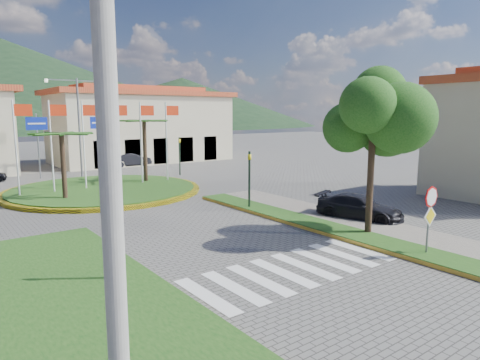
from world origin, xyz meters
TOP-DOWN VIEW (x-y plane):
  - ground at (0.00, 0.00)m, footprint 160.00×160.00m
  - sidewalk_right at (6.00, 2.00)m, footprint 4.00×28.00m
  - verge_right at (4.80, 2.00)m, footprint 1.60×28.00m
  - median_left at (-6.50, 6.00)m, footprint 5.00×14.00m
  - crosswalk at (0.00, 4.00)m, footprint 8.00×3.00m
  - roundabout_island at (0.00, 22.00)m, footprint 12.70×12.70m
  - stop_sign at (4.90, 1.96)m, footprint 0.80×0.11m
  - deciduous_tree at (5.50, 5.00)m, footprint 3.60×3.60m
  - utility_pole at (-7.50, 0.00)m, footprint 0.32×0.32m
  - traffic_light_left at (-5.20, 6.50)m, footprint 0.15×0.18m
  - traffic_light_right at (4.50, 12.00)m, footprint 0.15×0.18m
  - traffic_light_far at (8.00, 26.00)m, footprint 0.18×0.15m
  - direction_sign_west at (-2.00, 30.97)m, footprint 1.60×0.14m
  - direction_sign_east at (3.00, 30.97)m, footprint 1.60×0.14m
  - street_lamp_centre at (1.00, 30.00)m, footprint 4.80×0.16m
  - building_right at (10.00, 38.00)m, footprint 19.08×9.54m
  - hill_far_mid at (15.00, 160.00)m, footprint 180.00×180.00m
  - hill_far_east at (70.00, 135.00)m, footprint 120.00×120.00m
  - car_dark_b at (6.98, 34.19)m, footprint 4.05×1.42m
  - car_side_right at (7.50, 7.00)m, footprint 2.93×4.57m

SIDE VIEW (x-z plane):
  - ground at x=0.00m, z-range 0.00..0.00m
  - crosswalk at x=0.00m, z-range 0.00..0.01m
  - sidewalk_right at x=6.00m, z-range 0.00..0.15m
  - verge_right at x=4.80m, z-range 0.00..0.18m
  - median_left at x=-6.50m, z-range 0.00..0.18m
  - roundabout_island at x=0.00m, z-range -2.83..3.17m
  - car_side_right at x=7.50m, z-range 0.00..1.23m
  - car_dark_b at x=6.98m, z-range 0.00..1.33m
  - stop_sign at x=4.90m, z-range 0.47..3.12m
  - traffic_light_left at x=-5.20m, z-range 0.34..3.54m
  - traffic_light_right at x=4.50m, z-range 0.34..3.54m
  - traffic_light_far at x=8.00m, z-range 0.34..3.54m
  - direction_sign_west at x=-2.00m, z-range 0.93..6.13m
  - direction_sign_east at x=3.00m, z-range 0.93..6.13m
  - building_right at x=10.00m, z-range -0.12..7.93m
  - street_lamp_centre at x=1.00m, z-range 0.50..8.50m
  - utility_pole at x=-7.50m, z-range 0.00..9.00m
  - deciduous_tree at x=5.50m, z-range 1.78..8.58m
  - hill_far_east at x=70.00m, z-range 0.00..18.00m
  - hill_far_mid at x=15.00m, z-range 0.00..30.00m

